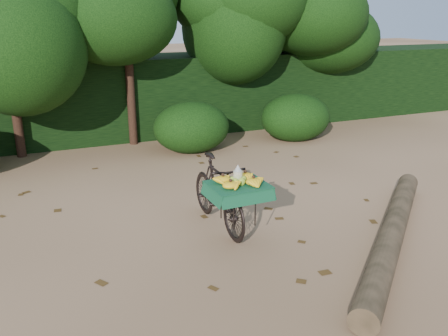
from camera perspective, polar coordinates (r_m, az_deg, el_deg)
name	(u,v)px	position (r m, az deg, el deg)	size (l,w,h in m)	color
ground	(194,256)	(5.76, -3.68, -10.48)	(80.00, 80.00, 0.00)	#AB7F5B
vendor_bicycle	(219,193)	(6.27, -0.64, -3.00)	(0.70, 1.70, 0.97)	black
fallen_log	(392,232)	(6.33, 19.60, -7.29)	(0.29, 0.29, 4.06)	brown
hedge_backdrop	(100,98)	(11.35, -14.64, 8.15)	(26.00, 1.80, 1.80)	black
tree_row	(70,52)	(10.36, -18.04, 13.10)	(14.50, 2.00, 4.00)	black
bush_clumps	(144,134)	(9.61, -9.57, 4.01)	(8.80, 1.70, 0.90)	black
leaf_litter	(177,233)	(6.30, -5.69, -7.81)	(7.00, 7.30, 0.01)	#462E12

